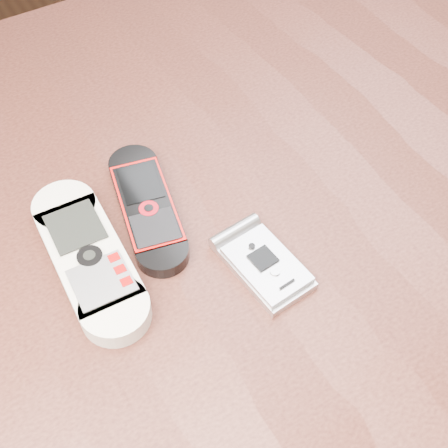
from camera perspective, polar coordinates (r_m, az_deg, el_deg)
table at (r=0.62m, az=-0.40°, el=-6.73°), size 1.20×0.80×0.75m
nokia_white at (r=0.52m, az=-12.28°, el=-2.94°), size 0.06×0.17×0.02m
nokia_black_red at (r=0.55m, az=-7.05°, el=1.61°), size 0.07×0.15×0.01m
motorola_razr at (r=0.51m, az=3.72°, el=-3.71°), size 0.06×0.09×0.01m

